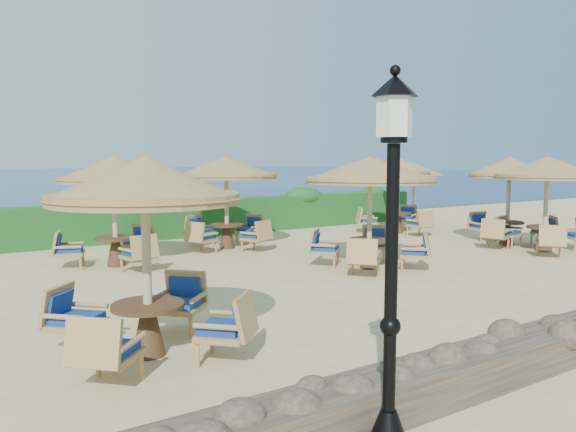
# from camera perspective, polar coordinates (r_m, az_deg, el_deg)

# --- Properties ---
(ground) EXTENTS (120.00, 120.00, 0.00)m
(ground) POSITION_cam_1_polar(r_m,az_deg,el_deg) (13.30, 5.08, -5.46)
(ground) COLOR #CDB882
(ground) RESTS_ON ground
(hedge) EXTENTS (18.00, 0.90, 1.20)m
(hedge) POSITION_cam_1_polar(r_m,az_deg,el_deg) (19.32, -8.23, -0.11)
(hedge) COLOR #16461C
(hedge) RESTS_ON ground
(lamp_post) EXTENTS (0.44, 0.44, 3.31)m
(lamp_post) POSITION_cam_1_polar(r_m,az_deg,el_deg) (4.87, 10.42, -6.98)
(lamp_post) COLOR black
(lamp_post) RESTS_ON ground
(extra_parasol) EXTENTS (2.30, 2.30, 2.41)m
(extra_parasol) POSITION_cam_1_polar(r_m,az_deg,el_deg) (22.15, 12.71, 4.65)
(extra_parasol) COLOR #C2B088
(extra_parasol) RESTS_ON ground
(cafe_set_0) EXTENTS (2.51, 2.51, 2.65)m
(cafe_set_0) POSITION_cam_1_polar(r_m,az_deg,el_deg) (7.55, -14.25, -1.02)
(cafe_set_0) COLOR #C2B088
(cafe_set_0) RESTS_ON ground
(cafe_set_1) EXTENTS (3.12, 3.12, 2.65)m
(cafe_set_1) POSITION_cam_1_polar(r_m,az_deg,el_deg) (13.34, 8.34, 2.76)
(cafe_set_1) COLOR #C2B088
(cafe_set_1) RESTS_ON ground
(cafe_set_2) EXTENTS (2.87, 2.87, 2.65)m
(cafe_set_2) POSITION_cam_1_polar(r_m,az_deg,el_deg) (17.20, 24.81, 3.07)
(cafe_set_2) COLOR #C2B088
(cafe_set_2) RESTS_ON ground
(cafe_set_3) EXTENTS (2.77, 2.77, 2.65)m
(cafe_set_3) POSITION_cam_1_polar(r_m,az_deg,el_deg) (14.12, -17.27, 2.64)
(cafe_set_3) COLOR #C2B088
(cafe_set_3) RESTS_ON ground
(cafe_set_4) EXTENTS (2.98, 2.98, 2.65)m
(cafe_set_4) POSITION_cam_1_polar(r_m,az_deg,el_deg) (16.25, -6.28, 3.25)
(cafe_set_4) COLOR #C2B088
(cafe_set_4) RESTS_ON ground
(cafe_set_5) EXTENTS (2.77, 2.52, 2.65)m
(cafe_set_5) POSITION_cam_1_polar(r_m,az_deg,el_deg) (19.86, 11.13, 3.32)
(cafe_set_5) COLOR #C2B088
(cafe_set_5) RESTS_ON ground
(cafe_set_6) EXTENTS (2.72, 2.64, 2.65)m
(cafe_set_6) POSITION_cam_1_polar(r_m,az_deg,el_deg) (18.06, 21.53, 2.93)
(cafe_set_6) COLOR #C2B088
(cafe_set_6) RESTS_ON ground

